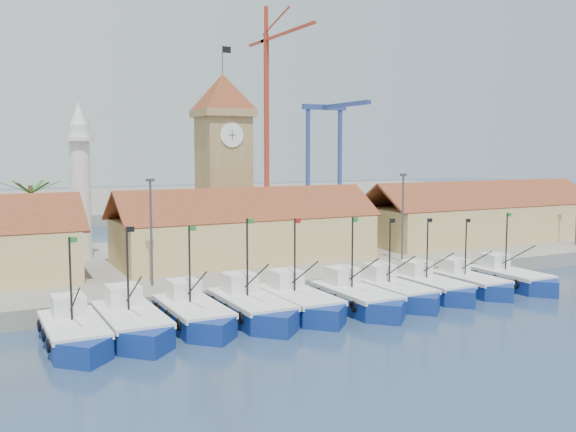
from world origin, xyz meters
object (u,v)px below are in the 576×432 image
boat_5 (358,300)px  clock_tower (223,159)px  minaret (80,181)px  boat_0 (75,335)px

boat_5 → clock_tower: size_ratio=0.46×
clock_tower → minaret: clock_tower is taller
clock_tower → minaret: bearing=172.4°
boat_0 → clock_tower: 32.83m
boat_5 → boat_0: bearing=179.6°
boat_0 → minaret: bearing=79.4°
boat_5 → minaret: bearing=123.7°
boat_5 → minaret: (-17.22, 25.81, 8.91)m
clock_tower → minaret: 15.30m
boat_0 → minaret: (4.82, 25.67, 8.95)m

